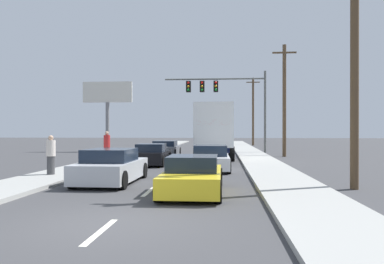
{
  "coord_description": "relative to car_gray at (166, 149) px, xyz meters",
  "views": [
    {
      "loc": [
        2.4,
        -8.11,
        1.99
      ],
      "look_at": [
        0.36,
        17.55,
        1.89
      ],
      "focal_mm": 36.03,
      "sensor_mm": 36.0,
      "label": 1
    }
  ],
  "objects": [
    {
      "name": "car_white",
      "position": [
        3.74,
        -9.69,
        -0.0
      ],
      "size": [
        2.01,
        4.67,
        1.26
      ],
      "color": "white",
      "rests_on": "ground_plane"
    },
    {
      "name": "ground_plane",
      "position": [
        1.94,
        3.96,
        -0.57
      ],
      "size": [
        140.0,
        140.0,
        0.0
      ],
      "primitive_type": "plane",
      "color": "#3D3D3F"
    },
    {
      "name": "sidewalk_right",
      "position": [
        6.67,
        -1.04,
        -0.5
      ],
      "size": [
        2.34,
        80.0,
        0.14
      ],
      "primitive_type": "cube",
      "color": "#9E9E99",
      "rests_on": "ground_plane"
    },
    {
      "name": "lane_markings",
      "position": [
        1.94,
        0.76,
        -0.56
      ],
      "size": [
        0.14,
        57.0,
        0.01
      ],
      "color": "silver",
      "rests_on": "ground_plane"
    },
    {
      "name": "utility_pole_far",
      "position": [
        8.4,
        22.74,
        4.09
      ],
      "size": [
        1.8,
        0.28,
        9.04
      ],
      "color": "brown",
      "rests_on": "ground_plane"
    },
    {
      "name": "utility_pole_mid",
      "position": [
        9.02,
        0.53,
        3.83
      ],
      "size": [
        1.8,
        0.28,
        8.51
      ],
      "color": "brown",
      "rests_on": "ground_plane"
    },
    {
      "name": "pedestrian_near_corner",
      "position": [
        -2.88,
        -13.45,
        0.39
      ],
      "size": [
        0.38,
        0.38,
        1.65
      ],
      "color": "#3F3F42",
      "rests_on": "sidewalk_left"
    },
    {
      "name": "car_silver",
      "position": [
        0.12,
        -14.83,
        0.04
      ],
      "size": [
        2.04,
        4.3,
        1.3
      ],
      "color": "#B7BABF",
      "rests_on": "ground_plane"
    },
    {
      "name": "sidewalk_left",
      "position": [
        -2.78,
        -1.04,
        -0.5
      ],
      "size": [
        2.34,
        80.0,
        0.14
      ],
      "primitive_type": "cube",
      "color": "#9E9E99",
      "rests_on": "ground_plane"
    },
    {
      "name": "box_truck",
      "position": [
        3.79,
        -2.31,
        1.55
      ],
      "size": [
        2.64,
        7.93,
        3.72
      ],
      "color": "white",
      "rests_on": "ground_plane"
    },
    {
      "name": "roadside_billboard",
      "position": [
        -6.64,
        6.88,
        4.29
      ],
      "size": [
        4.78,
        0.36,
        6.65
      ],
      "color": "slate",
      "rests_on": "ground_plane"
    },
    {
      "name": "traffic_signal_mast",
      "position": [
        4.05,
        4.42,
        4.81
      ],
      "size": [
        8.8,
        0.69,
        7.14
      ],
      "color": "#595B56",
      "rests_on": "ground_plane"
    },
    {
      "name": "car_black",
      "position": [
        0.26,
        -7.15,
        -0.0
      ],
      "size": [
        1.85,
        4.05,
        1.23
      ],
      "color": "black",
      "rests_on": "ground_plane"
    },
    {
      "name": "pedestrian_mid_block",
      "position": [
        -2.59,
        -6.54,
        0.48
      ],
      "size": [
        0.38,
        0.38,
        1.8
      ],
      "color": "#3F3F42",
      "rests_on": "sidewalk_left"
    },
    {
      "name": "car_yellow",
      "position": [
        3.4,
        -16.91,
        -0.03
      ],
      "size": [
        1.88,
        4.45,
        1.18
      ],
      "color": "yellow",
      "rests_on": "ground_plane"
    },
    {
      "name": "car_gray",
      "position": [
        0.0,
        0.0,
        0.0
      ],
      "size": [
        1.94,
        4.52,
        1.21
      ],
      "color": "slate",
      "rests_on": "ground_plane"
    },
    {
      "name": "utility_pole_near",
      "position": [
        8.79,
        -15.74,
        4.69
      ],
      "size": [
        1.8,
        0.28,
        10.22
      ],
      "color": "brown",
      "rests_on": "ground_plane"
    }
  ]
}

